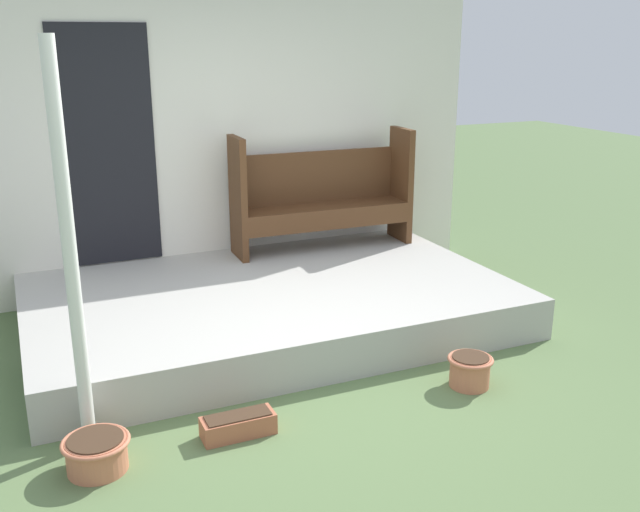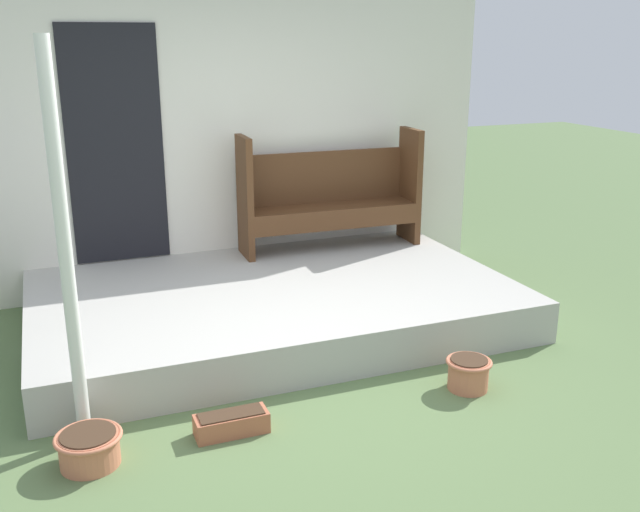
{
  "view_description": "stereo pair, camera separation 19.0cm",
  "coord_description": "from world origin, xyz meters",
  "px_view_note": "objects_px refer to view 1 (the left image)",
  "views": [
    {
      "loc": [
        -1.61,
        -3.89,
        2.22
      ],
      "look_at": [
        0.28,
        0.4,
        0.78
      ],
      "focal_mm": 40.0,
      "sensor_mm": 36.0,
      "label": 1
    },
    {
      "loc": [
        -1.44,
        -3.97,
        2.22
      ],
      "look_at": [
        0.28,
        0.4,
        0.78
      ],
      "focal_mm": 40.0,
      "sensor_mm": 36.0,
      "label": 2
    }
  ],
  "objects_px": {
    "flower_pot_left": "(97,452)",
    "flower_pot_middle": "(470,370)",
    "support_post": "(70,256)",
    "bench": "(322,193)",
    "planter_box_rect": "(238,425)"
  },
  "relations": [
    {
      "from": "flower_pot_left",
      "to": "flower_pot_middle",
      "type": "height_order",
      "value": "flower_pot_middle"
    },
    {
      "from": "support_post",
      "to": "flower_pot_middle",
      "type": "height_order",
      "value": "support_post"
    },
    {
      "from": "support_post",
      "to": "flower_pot_left",
      "type": "relative_size",
      "value": 6.17
    },
    {
      "from": "flower_pot_middle",
      "to": "bench",
      "type": "bearing_deg",
      "value": 90.24
    },
    {
      "from": "bench",
      "to": "flower_pot_middle",
      "type": "relative_size",
      "value": 5.58
    },
    {
      "from": "planter_box_rect",
      "to": "bench",
      "type": "bearing_deg",
      "value": 56.36
    },
    {
      "from": "flower_pot_left",
      "to": "planter_box_rect",
      "type": "relative_size",
      "value": 0.85
    },
    {
      "from": "flower_pot_left",
      "to": "planter_box_rect",
      "type": "bearing_deg",
      "value": 1.94
    },
    {
      "from": "support_post",
      "to": "flower_pot_left",
      "type": "distance_m",
      "value": 1.06
    },
    {
      "from": "planter_box_rect",
      "to": "flower_pot_middle",
      "type": "bearing_deg",
      "value": -0.94
    },
    {
      "from": "support_post",
      "to": "flower_pot_middle",
      "type": "bearing_deg",
      "value": -6.96
    },
    {
      "from": "support_post",
      "to": "planter_box_rect",
      "type": "height_order",
      "value": "support_post"
    },
    {
      "from": "support_post",
      "to": "planter_box_rect",
      "type": "relative_size",
      "value": 5.23
    },
    {
      "from": "bench",
      "to": "flower_pot_left",
      "type": "bearing_deg",
      "value": -133.09
    },
    {
      "from": "support_post",
      "to": "flower_pot_middle",
      "type": "relative_size",
      "value": 7.4
    }
  ]
}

